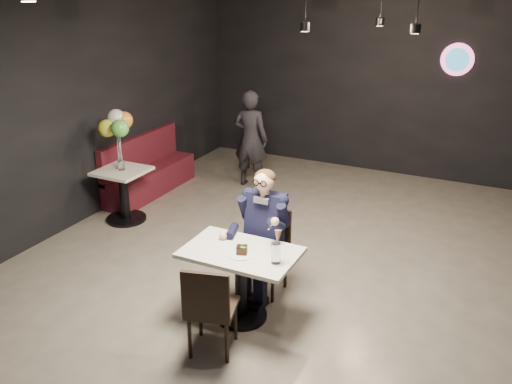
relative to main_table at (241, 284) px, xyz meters
The scene contains 17 objects.
floor 0.76m from the main_table, 51.31° to the left, with size 9.00×9.00×0.00m, color slate.
wall_sign 5.38m from the main_table, 76.35° to the left, with size 0.50×0.06×0.50m, color pink, non-canonical shape.
pendant_lights 3.57m from the main_table, 80.73° to the left, with size 1.40×1.20×0.36m, color black.
main_table is the anchor object (origin of this frame).
chair_far 0.56m from the main_table, 90.00° to the left, with size 0.42×0.46×0.92m, color black.
chair_near 0.56m from the main_table, 90.00° to the right, with size 0.42×0.46×0.92m, color black.
seated_man 0.65m from the main_table, 90.00° to the left, with size 0.60×0.80×1.44m, color black.
dessert_plate 0.40m from the main_table, 62.01° to the right, with size 0.20×0.20×0.01m, color white.
cake_slice 0.43m from the main_table, 53.42° to the right, with size 0.10×0.08×0.07m, color black.
mint_leaf 0.48m from the main_table, 49.83° to the right, with size 0.06×0.04×0.01m, color #36882C.
sundae_glass 0.62m from the main_table, ahead, with size 0.09×0.09×0.20m, color silver.
wafer_cone 0.74m from the main_table, ahead, with size 0.07×0.07×0.13m, color tan.
booth_bench 3.70m from the main_table, 140.21° to the left, with size 0.46×1.83×0.92m, color #450E1A.
side_table 2.88m from the main_table, 151.75° to the left, with size 0.64×0.64×0.80m, color white.
balloon_vase 2.92m from the main_table, 151.75° to the left, with size 0.09×0.09×0.14m, color silver.
balloon_bunch 3.01m from the main_table, 151.75° to the left, with size 0.43×0.43×0.71m, color #CFD72D.
passerby 3.74m from the main_table, 115.09° to the left, with size 0.57×0.38×1.57m, color black.
Camera 1 is at (1.75, -4.59, 3.20)m, focal length 38.00 mm.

